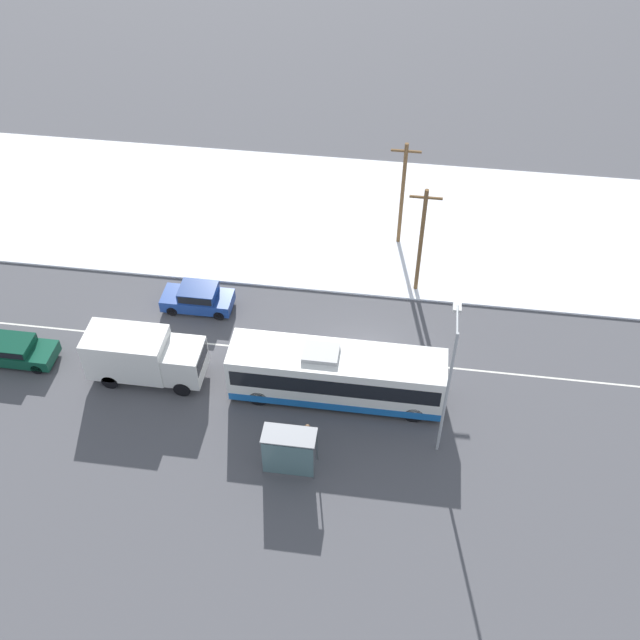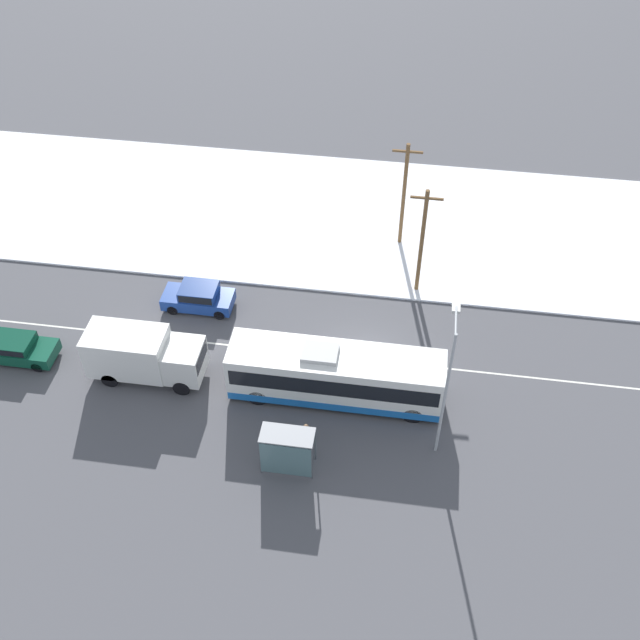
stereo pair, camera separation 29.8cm
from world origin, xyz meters
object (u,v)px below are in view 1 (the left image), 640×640
object	(u,v)px
city_bus	(337,375)
pedestrian_at_stop	(308,433)
streetlamp	(449,375)
utility_pole_roadside	(421,240)
parked_car_near_truck	(14,350)
box_truck	(143,355)
bus_shelter	(288,449)
utility_pole_snowlot	(402,193)
sedan_car	(198,297)

from	to	relation	value
city_bus	pedestrian_at_stop	world-z (taller)	city_bus
streetlamp	utility_pole_roadside	size ratio (longest dim) A/B	1.12
parked_car_near_truck	box_truck	bearing A→B (deg)	-1.49
parked_car_near_truck	pedestrian_at_stop	world-z (taller)	pedestrian_at_stop
city_bus	streetlamp	world-z (taller)	streetlamp
bus_shelter	streetlamp	size ratio (longest dim) A/B	0.31
box_truck	utility_pole_roadside	distance (m)	16.65
box_truck	bus_shelter	size ratio (longest dim) A/B	2.42
utility_pole_snowlot	box_truck	bearing A→B (deg)	-133.19
city_bus	parked_car_near_truck	world-z (taller)	city_bus
parked_car_near_truck	sedan_car	bearing A→B (deg)	31.51
city_bus	utility_pole_snowlot	xyz separation A→B (m)	(2.41, 13.34, 2.24)
streetlamp	city_bus	bearing A→B (deg)	155.82
box_truck	streetlamp	xyz separation A→B (m)	(15.46, -2.33, 3.35)
parked_car_near_truck	pedestrian_at_stop	size ratio (longest dim) A/B	2.67
box_truck	sedan_car	xyz separation A→B (m)	(1.41, 5.59, -0.76)
parked_car_near_truck	streetlamp	bearing A→B (deg)	-6.30
city_bus	parked_car_near_truck	xyz separation A→B (m)	(-17.55, 0.14, -0.79)
pedestrian_at_stop	utility_pole_roadside	distance (m)	13.48
streetlamp	utility_pole_snowlot	world-z (taller)	streetlamp
box_truck	streetlamp	world-z (taller)	streetlamp
bus_shelter	pedestrian_at_stop	bearing A→B (deg)	67.08
sedan_car	bus_shelter	bearing A→B (deg)	124.09
sedan_car	utility_pole_roadside	world-z (taller)	utility_pole_roadside
box_truck	parked_car_near_truck	size ratio (longest dim) A/B	1.39
box_truck	streetlamp	distance (m)	15.99
pedestrian_at_stop	utility_pole_roadside	size ratio (longest dim) A/B	0.23
city_bus	pedestrian_at_stop	bearing A→B (deg)	-105.90
city_bus	utility_pole_roadside	size ratio (longest dim) A/B	1.53
city_bus	utility_pole_roadside	distance (m)	9.88
city_bus	utility_pole_snowlot	size ratio (longest dim) A/B	1.51
pedestrian_at_stop	utility_pole_roadside	bearing A→B (deg)	69.11
parked_car_near_truck	utility_pole_snowlot	distance (m)	24.12
box_truck	utility_pole_snowlot	size ratio (longest dim) A/B	0.84
sedan_car	utility_pole_roadside	size ratio (longest dim) A/B	0.57
city_bus	bus_shelter	world-z (taller)	city_bus
sedan_car	pedestrian_at_stop	world-z (taller)	pedestrian_at_stop
utility_pole_roadside	pedestrian_at_stop	bearing A→B (deg)	-110.89
streetlamp	utility_pole_roadside	world-z (taller)	streetlamp
pedestrian_at_stop	parked_car_near_truck	bearing A→B (deg)	167.81
utility_pole_snowlot	parked_car_near_truck	bearing A→B (deg)	-146.52
city_bus	sedan_car	world-z (taller)	city_bus
sedan_car	bus_shelter	world-z (taller)	bus_shelter
pedestrian_at_stop	sedan_car	bearing A→B (deg)	130.88
city_bus	streetlamp	size ratio (longest dim) A/B	1.37
pedestrian_at_stop	streetlamp	world-z (taller)	streetlamp
bus_shelter	parked_car_near_truck	bearing A→B (deg)	162.16
utility_pole_roadside	utility_pole_snowlot	world-z (taller)	utility_pole_snowlot
city_bus	pedestrian_at_stop	xyz separation A→B (m)	(-0.98, -3.44, -0.55)
sedan_car	pedestrian_at_stop	xyz separation A→B (m)	(7.77, -8.97, 0.16)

